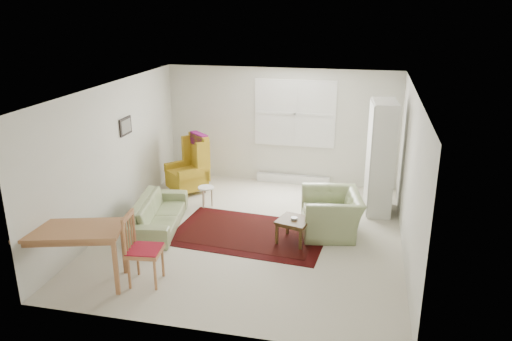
% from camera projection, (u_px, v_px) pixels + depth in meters
% --- Properties ---
extents(room, '(5.04, 5.54, 2.51)m').
position_uv_depth(room, '(256.00, 161.00, 8.40)').
color(room, beige).
rests_on(room, ground).
extents(rug, '(2.71, 1.87, 0.03)m').
position_uv_depth(rug, '(250.00, 233.00, 8.59)').
color(rug, black).
rests_on(rug, ground).
extents(sofa, '(1.01, 1.91, 0.73)m').
position_uv_depth(sofa, '(158.00, 208.00, 8.74)').
color(sofa, '#879563').
rests_on(sofa, ground).
extents(armchair, '(1.16, 1.27, 0.86)m').
position_uv_depth(armchair, '(332.00, 209.00, 8.51)').
color(armchair, '#879563').
rests_on(armchair, ground).
extents(wingback_chair, '(1.03, 1.03, 1.23)m').
position_uv_depth(wingback_chair, '(186.00, 164.00, 10.30)').
color(wingback_chair, '#B08A1B').
rests_on(wingback_chair, ground).
extents(coffee_table, '(0.62, 0.62, 0.41)m').
position_uv_depth(coffee_table, '(294.00, 231.00, 8.24)').
color(coffee_table, '#442E15').
rests_on(coffee_table, ground).
extents(stool, '(0.37, 0.37, 0.41)m').
position_uv_depth(stool, '(206.00, 197.00, 9.69)').
color(stool, white).
rests_on(stool, ground).
extents(cabinet, '(0.52, 0.88, 2.12)m').
position_uv_depth(cabinet, '(381.00, 158.00, 9.22)').
color(cabinet, white).
rests_on(cabinet, ground).
extents(desk, '(1.51, 1.04, 0.87)m').
position_uv_depth(desk, '(74.00, 257.00, 6.92)').
color(desk, '#AF7346').
rests_on(desk, ground).
extents(desk_chair, '(0.51, 0.51, 1.05)m').
position_uv_depth(desk_chair, '(145.00, 249.00, 6.95)').
color(desk_chair, '#AF7346').
rests_on(desk_chair, ground).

